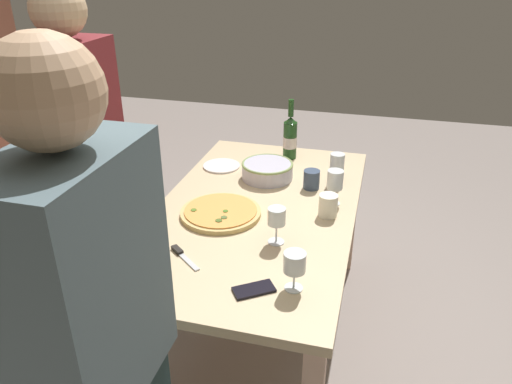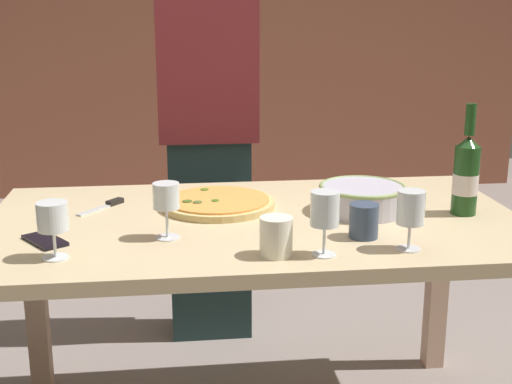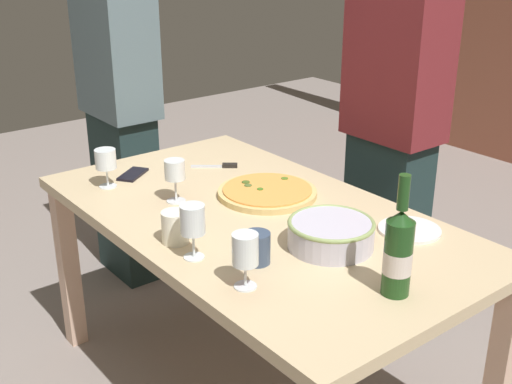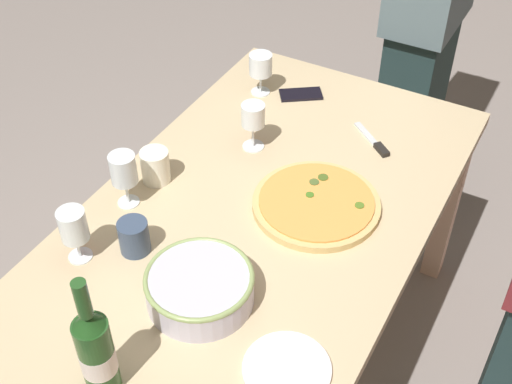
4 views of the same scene
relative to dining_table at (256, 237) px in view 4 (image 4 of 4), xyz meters
The scene contains 15 objects.
ground_plane 0.66m from the dining_table, ahead, with size 8.00×8.00×0.00m, color gray.
dining_table is the anchor object (origin of this frame).
pizza 0.20m from the dining_table, 128.00° to the left, with size 0.36×0.36×0.03m.
serving_bowl 0.36m from the dining_table, ahead, with size 0.27×0.27×0.09m.
wine_bottle 0.67m from the dining_table, ahead, with size 0.08×0.08×0.34m.
wine_glass_near_pizza 0.37m from the dining_table, 149.52° to the right, with size 0.07×0.07×0.16m.
wine_glass_by_bottle 0.64m from the dining_table, 152.60° to the right, with size 0.08×0.08×0.15m.
wine_glass_far_left 0.42m from the dining_table, 68.47° to the right, with size 0.07×0.07×0.17m.
wine_glass_far_right 0.53m from the dining_table, 41.64° to the right, with size 0.07×0.07×0.16m.
cup_amber 0.36m from the dining_table, 87.87° to the right, with size 0.08×0.08×0.10m, color white.
cup_ceramic 0.37m from the dining_table, 37.88° to the right, with size 0.08×0.08×0.09m, color #384861.
side_plate 0.52m from the dining_table, 36.57° to the left, with size 0.20×0.20×0.01m, color white.
cell_phone 0.62m from the dining_table, 165.75° to the right, with size 0.07×0.14×0.01m, color black.
pizza_knife 0.50m from the dining_table, 158.87° to the left, with size 0.14×0.16×0.02m.
person_host 1.18m from the dining_table, behind, with size 0.41×0.24×1.69m.
Camera 4 is at (1.21, 0.66, 2.06)m, focal length 47.73 mm.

